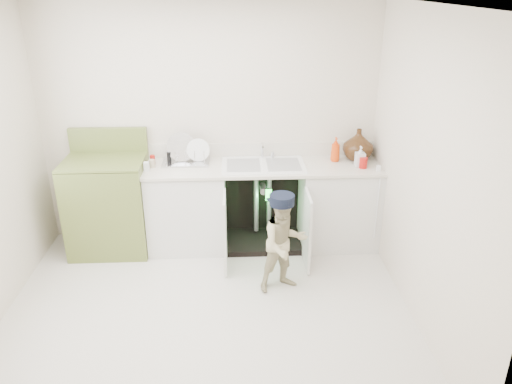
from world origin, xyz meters
TOP-DOWN VIEW (x-y plane):
  - ground at (0.00, 0.00)m, footprint 3.50×3.50m
  - room_shell at (0.00, 0.00)m, footprint 6.00×5.50m
  - counter_run at (0.58, 1.21)m, footprint 2.44×1.02m
  - avocado_stove at (-1.06, 1.18)m, footprint 0.80×0.65m
  - repair_worker at (0.69, 0.34)m, footprint 0.54×0.77m

SIDE VIEW (x-z plane):
  - ground at x=0.00m, z-range 0.00..0.00m
  - repair_worker at x=0.69m, z-range 0.01..0.95m
  - counter_run at x=0.58m, z-range -0.14..1.09m
  - avocado_stove at x=-1.06m, z-range -0.11..1.14m
  - room_shell at x=0.00m, z-range 0.62..1.88m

